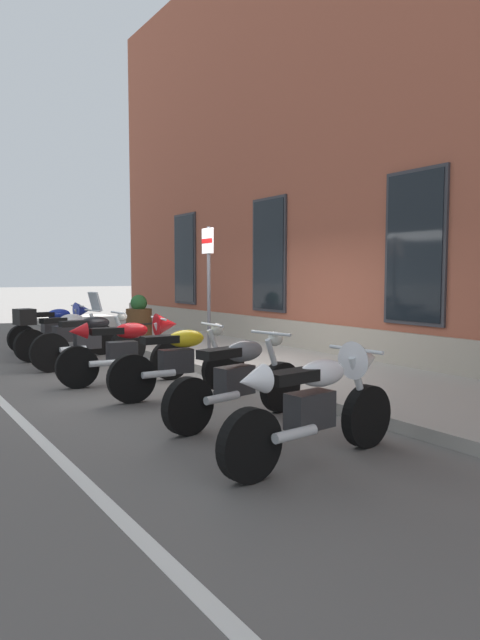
{
  "coord_description": "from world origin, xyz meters",
  "views": [
    {
      "loc": [
        8.15,
        -4.56,
        1.66
      ],
      "look_at": [
        1.15,
        0.02,
        0.99
      ],
      "focal_mm": 31.65,
      "sensor_mm": 36.0,
      "label": 1
    }
  ],
  "objects_px": {
    "motorcycle_blue_sport": "(58,324)",
    "motorcycle_white_sport": "(321,398)",
    "barrel_planter": "(139,319)",
    "motorcycle_silver_touring": "(62,331)",
    "motorcycle_yellow_naked": "(181,362)",
    "motorcycle_grey_naked": "(239,380)",
    "motorcycle_red_sport": "(130,346)",
    "parking_sign": "(208,274)",
    "motorcycle_black_naked": "(91,341)"
  },
  "relations": [
    {
      "from": "motorcycle_red_sport",
      "to": "motorcycle_yellow_naked",
      "type": "height_order",
      "value": "motorcycle_red_sport"
    },
    {
      "from": "motorcycle_black_naked",
      "to": "parking_sign",
      "type": "xyz_separation_m",
      "value": [
        1.12,
        1.76,
        1.18
      ]
    },
    {
      "from": "barrel_planter",
      "to": "motorcycle_blue_sport",
      "type": "bearing_deg",
      "value": -87.49
    },
    {
      "from": "motorcycle_blue_sport",
      "to": "motorcycle_grey_naked",
      "type": "height_order",
      "value": "motorcycle_blue_sport"
    },
    {
      "from": "motorcycle_blue_sport",
      "to": "motorcycle_red_sport",
      "type": "height_order",
      "value": "motorcycle_red_sport"
    },
    {
      "from": "motorcycle_blue_sport",
      "to": "barrel_planter",
      "type": "relative_size",
      "value": 1.97
    },
    {
      "from": "motorcycle_silver_touring",
      "to": "motorcycle_white_sport",
      "type": "bearing_deg",
      "value": 1.53
    },
    {
      "from": "motorcycle_grey_naked",
      "to": "motorcycle_yellow_naked",
      "type": "bearing_deg",
      "value": 178.33
    },
    {
      "from": "motorcycle_silver_touring",
      "to": "parking_sign",
      "type": "distance_m",
      "value": 3.35
    },
    {
      "from": "parking_sign",
      "to": "barrel_planter",
      "type": "relative_size",
      "value": 2.27
    },
    {
      "from": "motorcycle_yellow_naked",
      "to": "parking_sign",
      "type": "xyz_separation_m",
      "value": [
        -1.88,
        1.52,
        1.18
      ]
    },
    {
      "from": "motorcycle_yellow_naked",
      "to": "motorcycle_white_sport",
      "type": "distance_m",
      "value": 3.04
    },
    {
      "from": "motorcycle_yellow_naked",
      "to": "parking_sign",
      "type": "height_order",
      "value": "parking_sign"
    },
    {
      "from": "motorcycle_black_naked",
      "to": "barrel_planter",
      "type": "xyz_separation_m",
      "value": [
        -2.93,
        2.15,
        0.09
      ]
    },
    {
      "from": "motorcycle_blue_sport",
      "to": "parking_sign",
      "type": "height_order",
      "value": "parking_sign"
    },
    {
      "from": "barrel_planter",
      "to": "motorcycle_grey_naked",
      "type": "bearing_deg",
      "value": -14.73
    },
    {
      "from": "motorcycle_grey_naked",
      "to": "barrel_planter",
      "type": "bearing_deg",
      "value": 165.27
    },
    {
      "from": "motorcycle_red_sport",
      "to": "motorcycle_yellow_naked",
      "type": "xyz_separation_m",
      "value": [
        1.3,
        0.19,
        -0.09
      ]
    },
    {
      "from": "motorcycle_black_naked",
      "to": "motorcycle_white_sport",
      "type": "height_order",
      "value": "motorcycle_white_sport"
    },
    {
      "from": "motorcycle_silver_touring",
      "to": "motorcycle_yellow_naked",
      "type": "bearing_deg",
      "value": 4.71
    },
    {
      "from": "motorcycle_yellow_naked",
      "to": "motorcycle_red_sport",
      "type": "bearing_deg",
      "value": -171.62
    },
    {
      "from": "motorcycle_red_sport",
      "to": "parking_sign",
      "type": "relative_size",
      "value": 0.88
    },
    {
      "from": "motorcycle_yellow_naked",
      "to": "barrel_planter",
      "type": "relative_size",
      "value": 1.92
    },
    {
      "from": "motorcycle_black_naked",
      "to": "motorcycle_grey_naked",
      "type": "distance_m",
      "value": 4.53
    },
    {
      "from": "motorcycle_yellow_naked",
      "to": "motorcycle_white_sport",
      "type": "height_order",
      "value": "motorcycle_white_sport"
    },
    {
      "from": "motorcycle_blue_sport",
      "to": "motorcycle_yellow_naked",
      "type": "relative_size",
      "value": 1.02
    },
    {
      "from": "motorcycle_blue_sport",
      "to": "motorcycle_grey_naked",
      "type": "bearing_deg",
      "value": -0.09
    },
    {
      "from": "motorcycle_red_sport",
      "to": "motorcycle_blue_sport",
      "type": "bearing_deg",
      "value": 178.0
    },
    {
      "from": "motorcycle_silver_touring",
      "to": "motorcycle_grey_naked",
      "type": "relative_size",
      "value": 1.04
    },
    {
      "from": "motorcycle_blue_sport",
      "to": "motorcycle_yellow_naked",
      "type": "bearing_deg",
      "value": 0.32
    },
    {
      "from": "motorcycle_red_sport",
      "to": "motorcycle_grey_naked",
      "type": "height_order",
      "value": "motorcycle_red_sport"
    },
    {
      "from": "motorcycle_red_sport",
      "to": "barrel_planter",
      "type": "distance_m",
      "value": 5.09
    },
    {
      "from": "motorcycle_black_naked",
      "to": "motorcycle_white_sport",
      "type": "distance_m",
      "value": 6.03
    },
    {
      "from": "motorcycle_black_naked",
      "to": "motorcycle_grey_naked",
      "type": "bearing_deg",
      "value": 2.45
    },
    {
      "from": "motorcycle_blue_sport",
      "to": "motorcycle_silver_touring",
      "type": "xyz_separation_m",
      "value": [
        1.43,
        -0.33,
        -0.02
      ]
    },
    {
      "from": "motorcycle_silver_touring",
      "to": "motorcycle_white_sport",
      "type": "height_order",
      "value": "motorcycle_silver_touring"
    },
    {
      "from": "motorcycle_white_sport",
      "to": "parking_sign",
      "type": "bearing_deg",
      "value": 161.06
    },
    {
      "from": "motorcycle_red_sport",
      "to": "motorcycle_yellow_naked",
      "type": "bearing_deg",
      "value": 8.38
    },
    {
      "from": "motorcycle_grey_naked",
      "to": "barrel_planter",
      "type": "distance_m",
      "value": 7.71
    },
    {
      "from": "motorcycle_blue_sport",
      "to": "motorcycle_red_sport",
      "type": "distance_m",
      "value": 4.55
    },
    {
      "from": "motorcycle_white_sport",
      "to": "barrel_planter",
      "type": "distance_m",
      "value": 9.2
    },
    {
      "from": "motorcycle_silver_touring",
      "to": "motorcycle_grey_naked",
      "type": "xyz_separation_m",
      "value": [
        5.94,
        0.32,
        -0.06
      ]
    },
    {
      "from": "motorcycle_grey_naked",
      "to": "parking_sign",
      "type": "height_order",
      "value": "parking_sign"
    },
    {
      "from": "motorcycle_white_sport",
      "to": "motorcycle_black_naked",
      "type": "bearing_deg",
      "value": -179.31
    },
    {
      "from": "motorcycle_silver_touring",
      "to": "motorcycle_blue_sport",
      "type": "bearing_deg",
      "value": 167.01
    },
    {
      "from": "barrel_planter",
      "to": "motorcycle_red_sport",
      "type": "bearing_deg",
      "value": -24.47
    },
    {
      "from": "motorcycle_grey_naked",
      "to": "motorcycle_white_sport",
      "type": "bearing_deg",
      "value": -4.56
    },
    {
      "from": "motorcycle_blue_sport",
      "to": "motorcycle_white_sport",
      "type": "bearing_deg",
      "value": -0.85
    },
    {
      "from": "motorcycle_blue_sport",
      "to": "barrel_planter",
      "type": "xyz_separation_m",
      "value": [
        -0.09,
        1.95,
        0.02
      ]
    },
    {
      "from": "motorcycle_silver_touring",
      "to": "motorcycle_grey_naked",
      "type": "height_order",
      "value": "motorcycle_silver_touring"
    }
  ]
}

